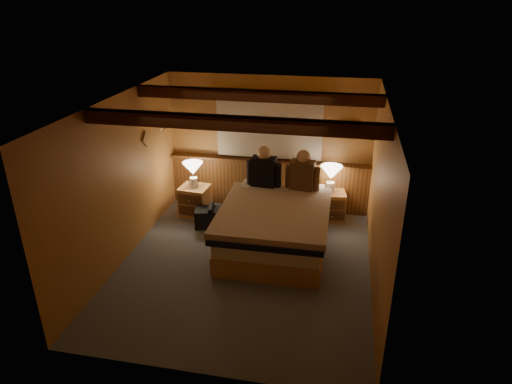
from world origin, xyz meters
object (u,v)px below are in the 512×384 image
(nightstand_left, at_px, (195,201))
(person_right, at_px, (303,173))
(bed, at_px, (275,226))
(duffel_bag, at_px, (211,217))
(lamp_right, at_px, (331,174))
(nightstand_right, at_px, (331,205))
(lamp_left, at_px, (193,170))
(person_left, at_px, (264,170))

(nightstand_left, xyz_separation_m, person_right, (1.90, -0.10, 0.71))
(bed, bearing_deg, duffel_bag, 157.60)
(lamp_right, height_order, duffel_bag, lamp_right)
(bed, height_order, nightstand_right, bed)
(bed, xyz_separation_m, duffel_bag, (-1.17, 0.47, -0.20))
(nightstand_left, bearing_deg, person_right, 2.41)
(lamp_left, xyz_separation_m, person_right, (1.90, -0.10, 0.13))
(nightstand_right, bearing_deg, person_right, -148.54)
(lamp_left, bearing_deg, lamp_right, 7.44)
(nightstand_left, bearing_deg, lamp_right, 12.88)
(nightstand_right, height_order, person_left, person_left)
(lamp_right, relative_size, person_left, 0.68)
(lamp_right, bearing_deg, lamp_left, -172.56)
(lamp_right, height_order, person_right, person_right)
(nightstand_left, distance_m, nightstand_right, 2.41)
(lamp_left, bearing_deg, bed, -28.28)
(lamp_right, distance_m, duffel_bag, 2.16)
(person_right, bearing_deg, duffel_bag, -162.78)
(nightstand_left, bearing_deg, lamp_left, 160.43)
(nightstand_left, relative_size, person_left, 0.76)
(duffel_bag, bearing_deg, person_left, 6.97)
(lamp_right, relative_size, person_right, 0.69)
(nightstand_left, height_order, nightstand_right, nightstand_left)
(lamp_left, distance_m, lamp_right, 2.37)
(bed, bearing_deg, nightstand_left, 151.43)
(bed, xyz_separation_m, person_left, (-0.32, 0.76, 0.62))
(lamp_left, xyz_separation_m, duffel_bag, (0.41, -0.37, -0.69))
(person_left, xyz_separation_m, duffel_bag, (-0.85, -0.29, -0.82))
(duffel_bag, bearing_deg, nightstand_right, 7.32)
(nightstand_left, xyz_separation_m, lamp_left, (-0.00, 0.00, 0.59))
(person_left, bearing_deg, nightstand_left, 179.71)
(duffel_bag, bearing_deg, bed, -33.95)
(nightstand_right, bearing_deg, person_left, -169.31)
(bed, bearing_deg, nightstand_right, 54.72)
(lamp_left, relative_size, person_right, 0.66)
(nightstand_left, height_order, person_left, person_left)
(person_left, bearing_deg, duffel_bag, -157.66)
(lamp_right, height_order, person_left, person_left)
(person_right, relative_size, duffel_bag, 1.17)
(bed, relative_size, nightstand_right, 4.05)
(bed, relative_size, nightstand_left, 3.89)
(nightstand_left, xyz_separation_m, nightstand_right, (2.39, 0.31, -0.02))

